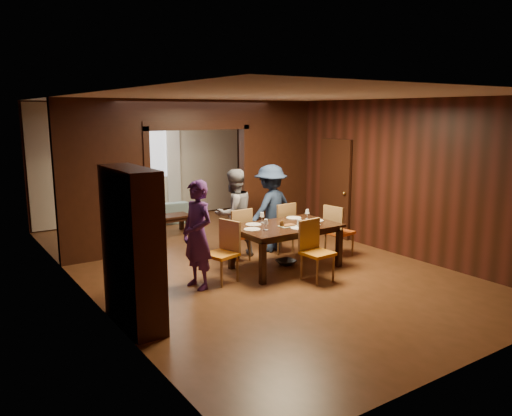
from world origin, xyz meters
TOP-DOWN VIEW (x-y plane):
  - floor at (0.00, 0.00)m, footprint 9.00×9.00m
  - ceiling at (0.00, 0.00)m, footprint 5.50×9.00m
  - room_walls at (0.00, 1.89)m, footprint 5.52×9.01m
  - person_purple at (-1.24, -0.75)m, footprint 0.49×0.66m
  - person_grey at (0.07, 0.34)m, footprint 0.86×0.71m
  - person_navy at (0.89, 0.33)m, footprint 1.20×0.87m
  - sofa at (0.03, 3.85)m, footprint 1.91×1.01m
  - serving_bowl at (0.58, -0.58)m, footprint 0.35×0.35m
  - dining_table at (0.47, -0.71)m, footprint 1.77×1.10m
  - coffee_table at (-0.09, 2.75)m, footprint 0.80×0.50m
  - chair_left at (-0.82, -0.73)m, footprint 0.54×0.54m
  - chair_right at (1.75, -0.68)m, footprint 0.50×0.50m
  - chair_far_l at (-0.01, 0.15)m, footprint 0.45×0.45m
  - chair_far_r at (0.99, 0.17)m, footprint 0.46×0.46m
  - chair_near at (0.48, -1.52)m, footprint 0.47×0.47m
  - hutch at (-2.53, -1.50)m, footprint 0.40×1.20m
  - door_right at (2.70, 0.50)m, footprint 0.06×0.90m
  - window_far at (0.00, 4.44)m, footprint 1.20×0.03m
  - curtain_left at (-0.75, 4.40)m, footprint 0.35×0.06m
  - curtain_right at (0.75, 4.40)m, footprint 0.35×0.06m
  - plate_left at (-0.20, -0.67)m, footprint 0.27×0.27m
  - plate_far_l at (0.02, -0.39)m, footprint 0.27×0.27m
  - plate_far_r at (0.93, -0.34)m, footprint 0.27×0.27m
  - plate_right at (1.11, -0.74)m, footprint 0.27×0.27m
  - plate_near at (0.49, -1.03)m, footprint 0.27×0.27m
  - platter_a at (0.43, -0.83)m, footprint 0.30×0.20m
  - platter_b at (0.79, -0.97)m, footprint 0.30×0.20m
  - wineglass_left at (-0.03, -0.82)m, footprint 0.08×0.08m
  - wineglass_far at (0.24, -0.32)m, footprint 0.08×0.08m
  - wineglass_right at (1.08, -0.54)m, footprint 0.08×0.08m
  - tumbler at (0.54, -0.98)m, footprint 0.07×0.07m
  - condiment_jar at (0.33, -0.79)m, footprint 0.08×0.08m

SIDE VIEW (x-z plane):
  - floor at x=0.00m, z-range 0.00..0.00m
  - coffee_table at x=-0.09m, z-range 0.00..0.40m
  - sofa at x=0.03m, z-range 0.00..0.53m
  - dining_table at x=0.47m, z-range 0.00..0.76m
  - chair_left at x=-0.82m, z-range 0.00..0.97m
  - chair_right at x=1.75m, z-range 0.00..0.97m
  - chair_far_l at x=-0.01m, z-range 0.00..0.97m
  - chair_far_r at x=0.99m, z-range 0.00..0.97m
  - chair_near at x=0.48m, z-range 0.00..0.97m
  - plate_left at x=-0.20m, z-range 0.76..0.77m
  - plate_far_l at x=0.02m, z-range 0.76..0.77m
  - plate_far_r at x=0.93m, z-range 0.76..0.77m
  - plate_right at x=1.11m, z-range 0.76..0.77m
  - plate_near at x=0.49m, z-range 0.76..0.77m
  - platter_a at x=0.43m, z-range 0.76..0.80m
  - platter_b at x=0.79m, z-range 0.76..0.80m
  - serving_bowl at x=0.58m, z-range 0.76..0.85m
  - condiment_jar at x=0.33m, z-range 0.76..0.87m
  - person_grey at x=0.07m, z-range 0.00..1.64m
  - tumbler at x=0.54m, z-range 0.76..0.90m
  - person_purple at x=-1.24m, z-range 0.00..1.66m
  - person_navy at x=0.89m, z-range 0.00..1.68m
  - wineglass_left at x=-0.03m, z-range 0.76..0.94m
  - wineglass_far at x=0.24m, z-range 0.76..0.94m
  - wineglass_right at x=1.08m, z-range 0.76..0.94m
  - hutch at x=-2.53m, z-range 0.00..2.00m
  - door_right at x=2.70m, z-range 0.00..2.10m
  - curtain_left at x=-0.75m, z-range 0.05..2.45m
  - curtain_right at x=0.75m, z-range 0.05..2.45m
  - room_walls at x=0.00m, z-range 0.06..2.96m
  - window_far at x=0.00m, z-range 1.05..2.35m
  - ceiling at x=0.00m, z-range 2.89..2.91m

